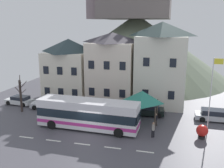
{
  "coord_description": "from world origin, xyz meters",
  "views": [
    {
      "loc": [
        8.04,
        -22.38,
        11.09
      ],
      "look_at": [
        1.27,
        4.51,
        4.42
      ],
      "focal_mm": 39.73,
      "sensor_mm": 36.0,
      "label": 1
    }
  ],
  "objects_px": {
    "townhouse_00": "(69,69)",
    "townhouse_02": "(161,64)",
    "transit_bus": "(88,114)",
    "pedestrian_00": "(156,119)",
    "pedestrian_01": "(153,129)",
    "parked_car_01": "(215,115)",
    "flagpole": "(212,91)",
    "harbour_buoy": "(202,131)",
    "parked_car_02": "(47,104)",
    "hilltop_castle": "(135,43)",
    "bus_shelter": "(142,97)",
    "parked_car_03": "(149,110)",
    "parked_car_00": "(20,100)",
    "bare_tree_00": "(21,95)",
    "townhouse_01": "(112,67)",
    "public_bench": "(130,111)"
  },
  "relations": [
    {
      "from": "townhouse_00",
      "to": "townhouse_02",
      "type": "relative_size",
      "value": 0.79
    },
    {
      "from": "transit_bus",
      "to": "pedestrian_00",
      "type": "relative_size",
      "value": 7.55
    },
    {
      "from": "pedestrian_01",
      "to": "pedestrian_00",
      "type": "bearing_deg",
      "value": 89.45
    },
    {
      "from": "parked_car_01",
      "to": "transit_bus",
      "type": "bearing_deg",
      "value": -156.14
    },
    {
      "from": "flagpole",
      "to": "harbour_buoy",
      "type": "relative_size",
      "value": 5.62
    },
    {
      "from": "harbour_buoy",
      "to": "parked_car_02",
      "type": "bearing_deg",
      "value": 167.0
    },
    {
      "from": "hilltop_castle",
      "to": "bus_shelter",
      "type": "bearing_deg",
      "value": -79.27
    },
    {
      "from": "parked_car_03",
      "to": "transit_bus",
      "type": "bearing_deg",
      "value": 39.5
    },
    {
      "from": "hilltop_castle",
      "to": "parked_car_03",
      "type": "relative_size",
      "value": 9.81
    },
    {
      "from": "parked_car_00",
      "to": "bare_tree_00",
      "type": "height_order",
      "value": "bare_tree_00"
    },
    {
      "from": "townhouse_01",
      "to": "harbour_buoy",
      "type": "relative_size",
      "value": 7.09
    },
    {
      "from": "public_bench",
      "to": "bus_shelter",
      "type": "bearing_deg",
      "value": -50.29
    },
    {
      "from": "pedestrian_01",
      "to": "harbour_buoy",
      "type": "relative_size",
      "value": 1.15
    },
    {
      "from": "transit_bus",
      "to": "bare_tree_00",
      "type": "xyz_separation_m",
      "value": [
        -10.22,
        3.0,
        0.67
      ]
    },
    {
      "from": "bus_shelter",
      "to": "parked_car_01",
      "type": "relative_size",
      "value": 0.83
    },
    {
      "from": "hilltop_castle",
      "to": "bus_shelter",
      "type": "xyz_separation_m",
      "value": [
        4.98,
        -26.28,
        -4.11
      ]
    },
    {
      "from": "public_bench",
      "to": "bare_tree_00",
      "type": "xyz_separation_m",
      "value": [
        -13.91,
        -2.35,
        1.8
      ]
    },
    {
      "from": "townhouse_01",
      "to": "parked_car_00",
      "type": "distance_m",
      "value": 14.05
    },
    {
      "from": "townhouse_01",
      "to": "parked_car_02",
      "type": "relative_size",
      "value": 2.38
    },
    {
      "from": "flagpole",
      "to": "harbour_buoy",
      "type": "height_order",
      "value": "flagpole"
    },
    {
      "from": "townhouse_02",
      "to": "harbour_buoy",
      "type": "bearing_deg",
      "value": -65.13
    },
    {
      "from": "townhouse_01",
      "to": "flagpole",
      "type": "xyz_separation_m",
      "value": [
        12.48,
        -8.84,
        -0.46
      ]
    },
    {
      "from": "transit_bus",
      "to": "bare_tree_00",
      "type": "distance_m",
      "value": 10.67
    },
    {
      "from": "public_bench",
      "to": "parked_car_02",
      "type": "bearing_deg",
      "value": -178.02
    },
    {
      "from": "bus_shelter",
      "to": "flagpole",
      "type": "height_order",
      "value": "flagpole"
    },
    {
      "from": "parked_car_00",
      "to": "pedestrian_01",
      "type": "xyz_separation_m",
      "value": [
        19.33,
        -6.1,
        0.28
      ]
    },
    {
      "from": "transit_bus",
      "to": "parked_car_01",
      "type": "xyz_separation_m",
      "value": [
        13.75,
        5.82,
        -0.95
      ]
    },
    {
      "from": "bus_shelter",
      "to": "transit_bus",
      "type": "bearing_deg",
      "value": -149.01
    },
    {
      "from": "harbour_buoy",
      "to": "bare_tree_00",
      "type": "bearing_deg",
      "value": 173.4
    },
    {
      "from": "townhouse_02",
      "to": "public_bench",
      "type": "distance_m",
      "value": 8.35
    },
    {
      "from": "transit_bus",
      "to": "hilltop_castle",
      "type": "bearing_deg",
      "value": 91.16
    },
    {
      "from": "townhouse_02",
      "to": "harbour_buoy",
      "type": "height_order",
      "value": "townhouse_02"
    },
    {
      "from": "townhouse_01",
      "to": "hilltop_castle",
      "type": "height_order",
      "value": "hilltop_castle"
    },
    {
      "from": "parked_car_01",
      "to": "townhouse_02",
      "type": "bearing_deg",
      "value": 143.88
    },
    {
      "from": "harbour_buoy",
      "to": "pedestrian_01",
      "type": "bearing_deg",
      "value": -168.27
    },
    {
      "from": "parked_car_01",
      "to": "harbour_buoy",
      "type": "distance_m",
      "value": 5.71
    },
    {
      "from": "hilltop_castle",
      "to": "parked_car_01",
      "type": "xyz_separation_m",
      "value": [
        13.3,
        -23.72,
        -6.51
      ]
    },
    {
      "from": "townhouse_02",
      "to": "harbour_buoy",
      "type": "distance_m",
      "value": 12.59
    },
    {
      "from": "pedestrian_01",
      "to": "harbour_buoy",
      "type": "height_order",
      "value": "pedestrian_01"
    },
    {
      "from": "bare_tree_00",
      "to": "harbour_buoy",
      "type": "bearing_deg",
      "value": -6.6
    },
    {
      "from": "townhouse_01",
      "to": "pedestrian_00",
      "type": "relative_size",
      "value": 6.77
    },
    {
      "from": "pedestrian_00",
      "to": "pedestrian_01",
      "type": "xyz_separation_m",
      "value": [
        -0.03,
        -2.98,
        0.1
      ]
    },
    {
      "from": "townhouse_02",
      "to": "pedestrian_01",
      "type": "xyz_separation_m",
      "value": [
        0.11,
        -11.48,
        -4.85
      ]
    },
    {
      "from": "townhouse_00",
      "to": "parked_car_02",
      "type": "bearing_deg",
      "value": -99.04
    },
    {
      "from": "pedestrian_00",
      "to": "harbour_buoy",
      "type": "xyz_separation_m",
      "value": [
        4.72,
        -2.0,
        -0.01
      ]
    },
    {
      "from": "pedestrian_00",
      "to": "pedestrian_01",
      "type": "relative_size",
      "value": 0.91
    },
    {
      "from": "bus_shelter",
      "to": "parked_car_01",
      "type": "xyz_separation_m",
      "value": [
        8.32,
        2.56,
        -2.4
      ]
    },
    {
      "from": "parked_car_00",
      "to": "parked_car_01",
      "type": "relative_size",
      "value": 0.87
    },
    {
      "from": "townhouse_02",
      "to": "parked_car_01",
      "type": "bearing_deg",
      "value": -37.03
    },
    {
      "from": "pedestrian_01",
      "to": "bare_tree_00",
      "type": "bearing_deg",
      "value": 168.44
    }
  ]
}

